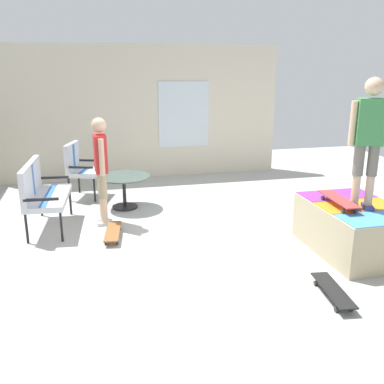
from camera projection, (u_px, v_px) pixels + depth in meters
name	position (u px, v px, depth m)	size (l,w,h in m)	color
ground_plane	(210.00, 241.00, 6.43)	(12.00, 12.00, 0.10)	#B2B2AD
house_facade	(142.00, 113.00, 9.46)	(0.23, 6.00, 2.80)	beige
skate_ramp	(357.00, 228.00, 5.89)	(1.51, 1.91, 0.65)	tan
patio_bench	(40.00, 189.00, 6.62)	(1.29, 0.64, 1.02)	black
patio_chair_near_house	(79.00, 165.00, 8.18)	(0.76, 0.71, 1.02)	black
patio_table	(124.00, 185.00, 7.62)	(0.90, 0.90, 0.57)	black
person_watching	(101.00, 164.00, 6.72)	(0.48, 0.26, 1.66)	silver
person_skater	(369.00, 135.00, 5.40)	(0.32, 0.46, 1.63)	navy
skateboard_by_bench	(113.00, 232.00, 6.42)	(0.82, 0.31, 0.10)	brown
skateboard_spare	(333.00, 290.00, 4.77)	(0.82, 0.29, 0.10)	black
skateboard_on_ramp	(339.00, 200.00, 5.74)	(0.81, 0.25, 0.10)	#B23838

